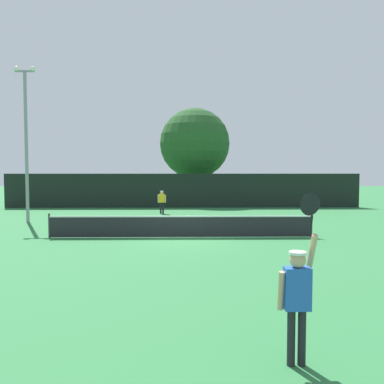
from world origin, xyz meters
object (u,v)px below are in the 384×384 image
large_tree (195,144)px  light_pole (26,135)px  player_serving (298,290)px  parked_car_near (279,192)px  player_receiving (162,200)px  tennis_ball (197,236)px

large_tree → light_pole: bearing=-126.4°
player_serving → light_pole: bearing=122.8°
player_serving → parked_car_near: player_serving is taller
player_serving → parked_car_near: (7.80, 33.39, -0.36)m
large_tree → parked_car_near: (8.60, 3.36, -4.69)m
player_receiving → player_serving: bearing=98.9°
player_serving → tennis_ball: bearing=95.7°
player_receiving → light_pole: light_pole is taller
large_tree → tennis_ball: bearing=-91.0°
player_receiving → light_pole: (-7.42, -4.25, 4.02)m
tennis_ball → parked_car_near: parked_car_near is taller
player_receiving → large_tree: (2.48, 9.20, 4.51)m
player_receiving → tennis_ball: bearing=102.7°
player_receiving → tennis_ball: size_ratio=22.99×
light_pole → parked_car_near: size_ratio=1.99×
light_pole → large_tree: (9.90, 13.45, 0.49)m
player_receiving → tennis_ball: player_receiving is taller
player_serving → tennis_ball: (-1.14, 11.35, -1.10)m
player_serving → tennis_ball: size_ratio=37.78×
player_serving → large_tree: (-0.80, 30.04, 4.32)m
player_receiving → tennis_ball: 9.77m
player_receiving → parked_car_near: 16.74m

